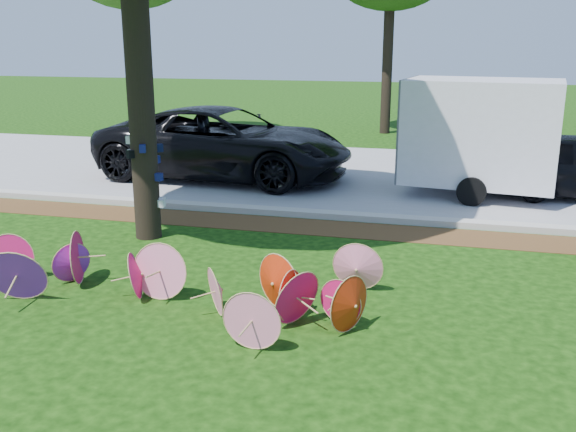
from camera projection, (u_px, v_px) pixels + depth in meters
name	position (u px, v px, depth m)	size (l,w,h in m)	color
ground	(205.00, 331.00, 7.53)	(90.00, 90.00, 0.00)	black
mulch_strip	(295.00, 226.00, 11.73)	(90.00, 1.00, 0.01)	#472D16
curb	(303.00, 213.00, 12.37)	(90.00, 0.30, 0.12)	#B7B5AD
street	(339.00, 173.00, 16.26)	(90.00, 8.00, 0.01)	gray
parasol_pile	(189.00, 280.00, 8.17)	(5.54, 2.13, 0.80)	pink
black_van	(225.00, 143.00, 15.55)	(2.84, 6.17, 1.71)	black
cargo_trailer	(481.00, 132.00, 13.67)	(3.12, 1.98, 2.79)	silver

